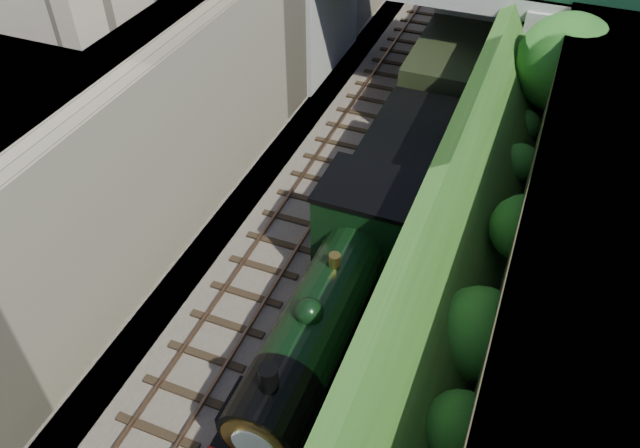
{
  "coord_description": "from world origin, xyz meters",
  "views": [
    {
      "loc": [
        5.2,
        -3.1,
        15.34
      ],
      "look_at": [
        0.0,
        9.92,
        2.78
      ],
      "focal_mm": 35.0,
      "sensor_mm": 36.0,
      "label": 1
    }
  ],
  "objects_px": {
    "tree": "(569,66)",
    "locomotive": "(332,304)",
    "tender": "(403,167)",
    "road_bridge": "(458,10)"
  },
  "relations": [
    {
      "from": "road_bridge",
      "to": "tender",
      "type": "height_order",
      "value": "road_bridge"
    },
    {
      "from": "road_bridge",
      "to": "locomotive",
      "type": "relative_size",
      "value": 1.56
    },
    {
      "from": "road_bridge",
      "to": "tree",
      "type": "xyz_separation_m",
      "value": [
        4.97,
        -4.77,
        0.57
      ]
    },
    {
      "from": "road_bridge",
      "to": "locomotive",
      "type": "height_order",
      "value": "road_bridge"
    },
    {
      "from": "tender",
      "to": "locomotive",
      "type": "bearing_deg",
      "value": -90.0
    },
    {
      "from": "locomotive",
      "to": "road_bridge",
      "type": "bearing_deg",
      "value": 90.91
    },
    {
      "from": "road_bridge",
      "to": "locomotive",
      "type": "bearing_deg",
      "value": -89.09
    },
    {
      "from": "locomotive",
      "to": "tender",
      "type": "relative_size",
      "value": 1.7
    },
    {
      "from": "tree",
      "to": "locomotive",
      "type": "distance_m",
      "value": 12.66
    },
    {
      "from": "locomotive",
      "to": "tender",
      "type": "bearing_deg",
      "value": 90.0
    }
  ]
}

